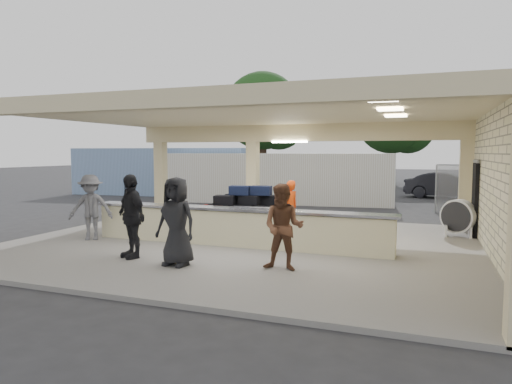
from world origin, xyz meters
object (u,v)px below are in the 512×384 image
at_px(passenger_b, 131,216).
at_px(container_white, 276,178).
at_px(container_blue, 162,171).
at_px(passenger_c, 91,207).
at_px(luggage_cart, 246,209).
at_px(drum_fan, 458,217).
at_px(baggage_handler, 290,207).
at_px(baggage_counter, 235,227).
at_px(passenger_d, 176,221).
at_px(car_dark, 447,185).
at_px(passenger_a, 283,227).

relative_size(passenger_b, container_white, 0.17).
relative_size(container_white, container_blue, 1.07).
xyz_separation_m(passenger_c, container_white, (1.61, 11.57, 0.23)).
xyz_separation_m(luggage_cart, container_blue, (-9.87, 11.30, 0.49)).
xyz_separation_m(drum_fan, passenger_b, (-7.18, -5.47, 0.39)).
xyz_separation_m(passenger_b, container_blue, (-8.41, 14.70, 0.31)).
height_order(luggage_cart, baggage_handler, baggage_handler).
bearing_deg(passenger_b, baggage_handler, 87.05).
relative_size(passenger_c, container_white, 0.16).
height_order(baggage_counter, drum_fan, drum_fan).
bearing_deg(drum_fan, passenger_d, -106.52).
relative_size(baggage_counter, luggage_cart, 3.10).
relative_size(car_dark, container_blue, 0.40).
bearing_deg(car_dark, passenger_c, 159.94).
bearing_deg(passenger_c, drum_fan, -6.25).
bearing_deg(container_blue, passenger_d, -62.78).
height_order(car_dark, container_blue, container_blue).
distance_m(baggage_handler, passenger_d, 4.56).
bearing_deg(baggage_handler, car_dark, -166.37).
height_order(drum_fan, car_dark, car_dark).
bearing_deg(passenger_a, baggage_counter, 132.53).
xyz_separation_m(passenger_d, container_blue, (-9.74, 14.96, 0.33)).
height_order(passenger_b, container_blue, container_blue).
relative_size(luggage_cart, container_white, 0.23).
bearing_deg(luggage_cart, baggage_counter, -87.27).
relative_size(baggage_counter, container_white, 0.73).
xyz_separation_m(drum_fan, container_blue, (-15.59, 9.24, 0.70)).
height_order(luggage_cart, passenger_a, passenger_a).
bearing_deg(passenger_c, container_blue, 85.22).
bearing_deg(baggage_counter, baggage_handler, 66.81).
xyz_separation_m(drum_fan, car_dark, (0.18, 12.61, 0.04)).
xyz_separation_m(luggage_cart, passenger_a, (2.12, -3.26, 0.11)).
bearing_deg(car_dark, baggage_handler, 171.13).
bearing_deg(baggage_handler, passenger_b, 0.85).
height_order(passenger_a, passenger_d, passenger_d).
distance_m(luggage_cart, passenger_d, 3.67).
bearing_deg(luggage_cart, passenger_d, -98.62).
distance_m(passenger_a, passenger_b, 3.59).
bearing_deg(luggage_cart, drum_fan, 13.27).
xyz_separation_m(passenger_c, container_blue, (-6.08, 13.29, 0.37)).
relative_size(baggage_counter, drum_fan, 7.67).
height_order(luggage_cart, passenger_d, passenger_d).
relative_size(passenger_b, container_blue, 0.18).
bearing_deg(passenger_d, container_white, 104.10).
height_order(passenger_b, passenger_c, passenger_b).
bearing_deg(passenger_b, passenger_d, 17.84).
bearing_deg(passenger_a, passenger_b, -179.81).
xyz_separation_m(car_dark, container_blue, (-15.77, -3.38, 0.66)).
relative_size(passenger_d, container_white, 0.17).
bearing_deg(baggage_counter, passenger_c, -170.58).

